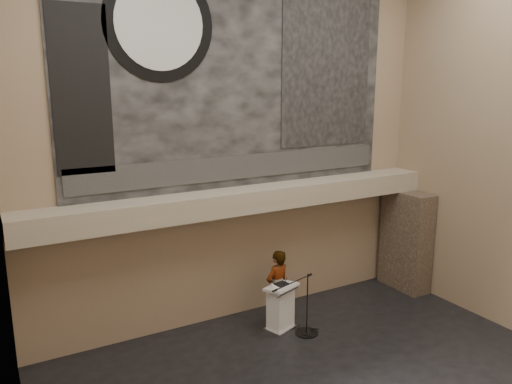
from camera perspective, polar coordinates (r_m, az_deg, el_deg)
wall_back at (r=11.46m, az=-1.97°, el=5.89°), size 10.00×0.02×8.50m
wall_left at (r=6.26m, az=-26.43°, el=-1.13°), size 0.02×8.00×8.50m
soffit at (r=11.34m, az=-0.99°, el=-0.85°), size 10.00×0.80×0.50m
sprinkler_left at (r=10.73m, az=-8.41°, el=-3.33°), size 0.04×0.04×0.06m
sprinkler_right at (r=12.36m, az=6.89°, el=-1.14°), size 0.04×0.04×0.06m
banner at (r=11.36m, az=-1.96°, el=13.16°), size 8.00×0.05×5.00m
banner_text_strip at (r=11.49m, az=-1.79°, el=2.89°), size 7.76×0.02×0.55m
banner_clock_rim at (r=10.67m, az=-10.97°, el=18.37°), size 2.30×0.02×2.30m
banner_clock_face at (r=10.65m, az=-10.93°, el=18.38°), size 1.84×0.02×1.84m
banner_building_print at (r=12.62m, az=8.12°, el=13.45°), size 2.60×0.02×3.60m
banner_brick_print at (r=10.20m, az=-19.35°, el=10.85°), size 1.10×0.02×3.20m
stone_pier at (r=14.20m, az=16.75°, el=-5.31°), size 0.60×1.40×2.70m
lectern at (r=11.63m, az=2.82°, el=-13.08°), size 0.84×0.71×1.13m
binder at (r=11.42m, az=2.93°, el=-10.46°), size 0.31×0.27×0.04m
papers at (r=11.34m, az=2.41°, el=-10.70°), size 0.31×0.36×0.00m
speaker_person at (r=11.78m, az=2.44°, el=-10.85°), size 0.73×0.56×1.80m
mic_stand at (r=11.66m, az=5.69°, el=-14.94°), size 1.37×0.60×1.43m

